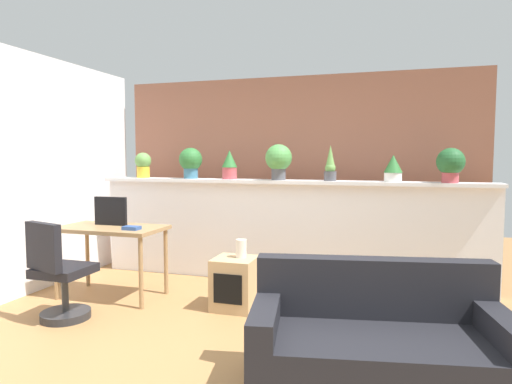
{
  "coord_description": "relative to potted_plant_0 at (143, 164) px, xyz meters",
  "views": [
    {
      "loc": [
        1.21,
        -3.06,
        1.48
      ],
      "look_at": [
        -0.05,
        1.06,
        1.14
      ],
      "focal_mm": 31.23,
      "sensor_mm": 36.0,
      "label": 1
    }
  ],
  "objects": [
    {
      "name": "potted_plant_6",
      "position": [
        3.64,
        -0.05,
        0.03
      ],
      "size": [
        0.28,
        0.28,
        0.36
      ],
      "color": "#B7474C",
      "rests_on": "plant_shelf"
    },
    {
      "name": "brick_wall_behind",
      "position": [
        1.84,
        0.62,
        -0.14
      ],
      "size": [
        4.62,
        0.1,
        2.5
      ],
      "primitive_type": "cube",
      "color": "#935B47",
      "rests_on": "ground"
    },
    {
      "name": "ground_plane",
      "position": [
        1.84,
        -1.98,
        -1.39
      ],
      "size": [
        12.0,
        12.0,
        0.0
      ],
      "primitive_type": "plane",
      "color": "#9E7042"
    },
    {
      "name": "book_on_desk",
      "position": [
        0.57,
        -1.18,
        -0.62
      ],
      "size": [
        0.16,
        0.11,
        0.04
      ],
      "primitive_type": "cube",
      "color": "#2D4C8C",
      "rests_on": "desk"
    },
    {
      "name": "potted_plant_4",
      "position": [
        2.4,
        -0.05,
        -0.01
      ],
      "size": [
        0.14,
        0.14,
        0.4
      ],
      "color": "#4C4C51",
      "rests_on": "plant_shelf"
    },
    {
      "name": "potted_plant_1",
      "position": [
        0.67,
        -0.0,
        0.04
      ],
      "size": [
        0.29,
        0.29,
        0.38
      ],
      "color": "#386B84",
      "rests_on": "plant_shelf"
    },
    {
      "name": "potted_plant_5",
      "position": [
        3.07,
        -0.01,
        -0.03
      ],
      "size": [
        0.2,
        0.2,
        0.29
      ],
      "color": "silver",
      "rests_on": "plant_shelf"
    },
    {
      "name": "couch",
      "position": [
        3.0,
        -2.24,
        -1.1
      ],
      "size": [
        1.67,
        1.02,
        0.8
      ],
      "color": "black",
      "rests_on": "ground"
    },
    {
      "name": "vase_on_shelf",
      "position": [
        1.67,
        -0.99,
        -0.8
      ],
      "size": [
        0.1,
        0.1,
        0.18
      ],
      "primitive_type": "cylinder",
      "color": "silver",
      "rests_on": "side_cube_shelf"
    },
    {
      "name": "divider_wall",
      "position": [
        1.84,
        0.02,
        -0.8
      ],
      "size": [
        4.62,
        0.16,
        1.17
      ],
      "primitive_type": "cube",
      "color": "white",
      "rests_on": "ground"
    },
    {
      "name": "tv_monitor",
      "position": [
        0.19,
        -0.99,
        -0.48
      ],
      "size": [
        0.38,
        0.04,
        0.3
      ],
      "primitive_type": "cube",
      "color": "black",
      "rests_on": "desk"
    },
    {
      "name": "potted_plant_3",
      "position": [
        1.8,
        -0.05,
        0.06
      ],
      "size": [
        0.31,
        0.31,
        0.41
      ],
      "color": "#4C4C51",
      "rests_on": "plant_shelf"
    },
    {
      "name": "potted_plant_2",
      "position": [
        1.18,
        -0.01,
        0.0
      ],
      "size": [
        0.19,
        0.19,
        0.35
      ],
      "color": "#B7474C",
      "rests_on": "plant_shelf"
    },
    {
      "name": "desk",
      "position": [
        0.25,
        -1.07,
        -0.72
      ],
      "size": [
        1.1,
        0.6,
        0.75
      ],
      "color": "#99754C",
      "rests_on": "ground"
    },
    {
      "name": "potted_plant_0",
      "position": [
        0.0,
        0.0,
        0.0
      ],
      "size": [
        0.21,
        0.21,
        0.32
      ],
      "color": "gold",
      "rests_on": "plant_shelf"
    },
    {
      "name": "office_chair",
      "position": [
        0.21,
        -1.8,
        -1.0
      ],
      "size": [
        0.5,
        0.5,
        0.91
      ],
      "color": "#262628",
      "rests_on": "ground"
    },
    {
      "name": "plant_shelf",
      "position": [
        1.84,
        -0.02,
        -0.19
      ],
      "size": [
        4.62,
        0.29,
        0.04
      ],
      "primitive_type": "cube",
      "color": "white",
      "rests_on": "divider_wall"
    },
    {
      "name": "side_cube_shelf",
      "position": [
        1.62,
        -1.04,
        -1.14
      ],
      "size": [
        0.4,
        0.41,
        0.5
      ],
      "color": "tan",
      "rests_on": "ground"
    }
  ]
}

